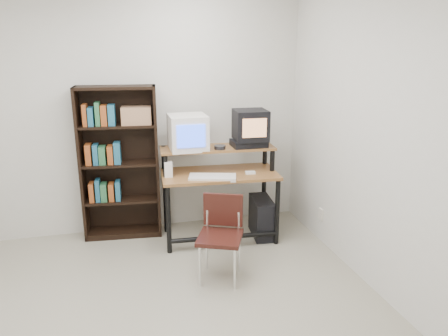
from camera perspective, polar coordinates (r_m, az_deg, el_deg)
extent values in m
cube|color=silver|center=(4.79, -13.55, 6.74)|extent=(4.00, 0.01, 2.60)
cube|color=silver|center=(3.52, 22.15, 2.63)|extent=(0.01, 4.00, 2.60)
cube|color=brown|center=(4.56, -0.59, -0.80)|extent=(1.24, 0.68, 0.03)
cube|color=brown|center=(4.60, -0.86, 2.61)|extent=(1.22, 0.45, 0.02)
cylinder|color=black|center=(4.38, -7.26, -6.68)|extent=(0.05, 0.05, 0.72)
cylinder|color=black|center=(4.56, 6.96, -5.68)|extent=(0.05, 0.05, 0.72)
cylinder|color=black|center=(4.81, -7.70, -2.84)|extent=(0.05, 0.05, 0.98)
cylinder|color=black|center=(4.99, 5.25, -2.08)|extent=(0.05, 0.05, 0.98)
cylinder|color=black|center=(4.53, 0.01, -9.02)|extent=(1.12, 0.13, 0.05)
cube|color=silver|center=(4.52, -4.76, 4.66)|extent=(0.38, 0.38, 0.36)
cube|color=blue|center=(4.34, -4.31, 4.16)|extent=(0.28, 0.01, 0.23)
cube|color=black|center=(4.63, 3.24, 3.19)|extent=(0.36, 0.26, 0.08)
cube|color=black|center=(4.61, 3.47, 5.63)|extent=(0.36, 0.35, 0.32)
cube|color=tan|center=(4.44, 4.02, 5.23)|extent=(0.25, 0.03, 0.19)
cylinder|color=#26262B|center=(4.51, -0.54, 2.64)|extent=(0.13, 0.13, 0.05)
cube|color=silver|center=(4.38, -1.51, -1.25)|extent=(0.51, 0.33, 0.03)
cube|color=black|center=(4.54, 3.17, -0.83)|extent=(0.26, 0.24, 0.01)
cube|color=white|center=(4.52, 3.45, -0.66)|extent=(0.11, 0.07, 0.03)
cube|color=silver|center=(4.43, -7.27, -0.27)|extent=(0.09, 0.08, 0.17)
cube|color=black|center=(4.80, 4.94, -6.41)|extent=(0.25, 0.47, 0.42)
cube|color=black|center=(3.87, -0.53, -9.09)|extent=(0.49, 0.49, 0.04)
cube|color=black|center=(3.94, -0.12, -5.47)|extent=(0.34, 0.17, 0.30)
cylinder|color=silver|center=(3.86, -3.18, -12.71)|extent=(0.02, 0.02, 0.38)
cylinder|color=silver|center=(3.81, 1.40, -13.07)|extent=(0.02, 0.02, 0.38)
cylinder|color=silver|center=(4.12, -2.28, -10.69)|extent=(0.02, 0.02, 0.38)
cylinder|color=silver|center=(4.08, 1.98, -11.00)|extent=(0.02, 0.02, 0.38)
cube|color=black|center=(4.78, -18.12, 0.34)|extent=(0.06, 0.27, 1.62)
cube|color=black|center=(4.71, -8.72, 0.76)|extent=(0.06, 0.27, 1.62)
cube|color=black|center=(4.85, -13.35, 0.95)|extent=(0.81, 0.10, 1.62)
cube|color=black|center=(4.58, -14.11, 10.18)|extent=(0.83, 0.35, 0.03)
cube|color=black|center=(4.99, -12.86, -8.11)|extent=(0.83, 0.35, 0.06)
cube|color=black|center=(4.85, -13.14, -4.06)|extent=(0.77, 0.32, 0.03)
cube|color=black|center=(4.73, -13.45, 0.55)|extent=(0.77, 0.32, 0.02)
cube|color=black|center=(4.64, -13.78, 5.38)|extent=(0.77, 0.32, 0.02)
cube|color=#9B6E4F|center=(4.61, -11.37, 6.75)|extent=(0.32, 0.23, 0.18)
cube|color=beige|center=(4.74, 12.53, -5.89)|extent=(0.02, 0.08, 0.12)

